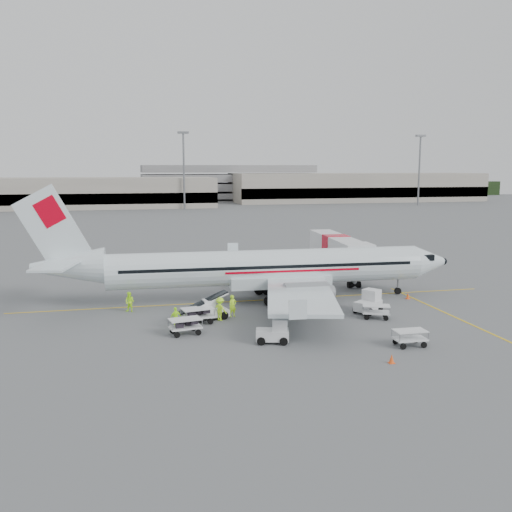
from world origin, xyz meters
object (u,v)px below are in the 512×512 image
at_px(tug_aft, 203,310).
at_px(jet_bridge, 336,256).
at_px(aircraft, 268,244).
at_px(tug_fore, 368,301).
at_px(tug_mid, 272,330).
at_px(belt_loader, 205,303).

bearing_deg(tug_aft, jet_bridge, 35.99).
xyz_separation_m(aircraft, tug_fore, (7.11, -6.31, -4.27)).
relative_size(aircraft, tug_aft, 18.57).
relative_size(aircraft, tug_fore, 15.50).
bearing_deg(tug_fore, tug_mid, 176.69).
distance_m(jet_bridge, tug_mid, 25.74).
distance_m(aircraft, tug_aft, 9.63).
distance_m(belt_loader, tug_mid, 8.10).
height_order(tug_fore, tug_aft, tug_fore).
xyz_separation_m(jet_bridge, tug_fore, (-3.11, -15.89, -1.36)).
height_order(belt_loader, tug_mid, belt_loader).
height_order(jet_bridge, tug_fore, jet_bridge).
bearing_deg(belt_loader, jet_bridge, 29.35).
relative_size(aircraft, tug_mid, 16.77).
height_order(jet_bridge, tug_mid, jet_bridge).
height_order(jet_bridge, tug_aft, jet_bridge).
height_order(belt_loader, tug_aft, belt_loader).
distance_m(jet_bridge, tug_fore, 16.25).
bearing_deg(tug_fore, aircraft, 102.74).
distance_m(tug_fore, tug_aft, 13.77).
xyz_separation_m(aircraft, tug_mid, (-2.78, -12.59, -4.35)).
distance_m(tug_fore, tug_mid, 11.72).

